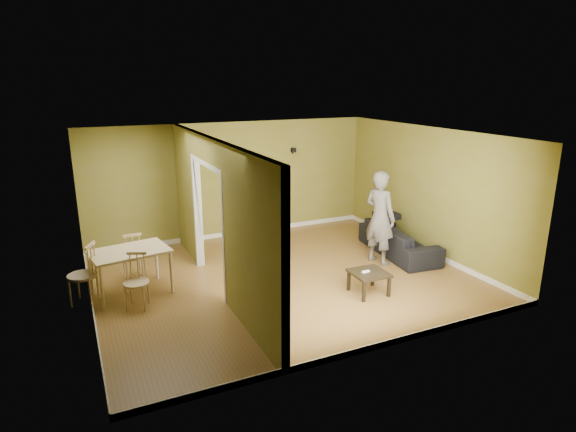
# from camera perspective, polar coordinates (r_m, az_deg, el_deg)

# --- Properties ---
(room_shell) EXTENTS (6.50, 6.50, 6.50)m
(room_shell) POSITION_cam_1_polar(r_m,az_deg,el_deg) (8.44, -0.66, 0.81)
(room_shell) COLOR brown
(room_shell) RESTS_ON ground
(partition) EXTENTS (0.22, 5.50, 2.60)m
(partition) POSITION_cam_1_polar(r_m,az_deg,el_deg) (8.04, -8.47, -0.14)
(partition) COLOR olive
(partition) RESTS_ON ground
(wall_speaker) EXTENTS (0.10, 0.10, 0.10)m
(wall_speaker) POSITION_cam_1_polar(r_m,az_deg,el_deg) (11.34, 0.66, 7.81)
(wall_speaker) COLOR black
(wall_speaker) RESTS_ON room_shell
(sofa) EXTENTS (2.16, 1.11, 0.79)m
(sofa) POSITION_cam_1_polar(r_m,az_deg,el_deg) (10.17, 13.04, -2.27)
(sofa) COLOR black
(sofa) RESTS_ON ground
(person) EXTENTS (0.92, 0.81, 2.16)m
(person) POSITION_cam_1_polar(r_m,az_deg,el_deg) (9.43, 10.88, 0.76)
(person) COLOR slate
(person) RESTS_ON ground
(bookshelf) EXTENTS (0.76, 0.33, 1.80)m
(bookshelf) POSITION_cam_1_polar(r_m,az_deg,el_deg) (10.96, -5.15, 2.14)
(bookshelf) COLOR white
(bookshelf) RESTS_ON ground
(paper_box_navy_a) EXTENTS (0.41, 0.27, 0.21)m
(paper_box_navy_a) POSITION_cam_1_polar(r_m,az_deg,el_deg) (11.04, -4.90, 0.02)
(paper_box_navy_a) COLOR navy
(paper_box_navy_a) RESTS_ON bookshelf
(paper_box_navy_b) EXTENTS (0.41, 0.27, 0.21)m
(paper_box_navy_b) POSITION_cam_1_polar(r_m,az_deg,el_deg) (10.85, -5.16, 3.58)
(paper_box_navy_b) COLOR navy
(paper_box_navy_b) RESTS_ON bookshelf
(paper_box_navy_c) EXTENTS (0.41, 0.27, 0.21)m
(paper_box_navy_c) POSITION_cam_1_polar(r_m,az_deg,el_deg) (10.82, -5.02, 4.68)
(paper_box_navy_c) COLOR navy
(paper_box_navy_c) RESTS_ON bookshelf
(coffee_table) EXTENTS (0.58, 0.58, 0.39)m
(coffee_table) POSITION_cam_1_polar(r_m,az_deg,el_deg) (8.24, 9.57, -6.93)
(coffee_table) COLOR #312615
(coffee_table) RESTS_ON ground
(game_controller) EXTENTS (0.14, 0.04, 0.03)m
(game_controller) POSITION_cam_1_polar(r_m,az_deg,el_deg) (8.20, 9.20, -6.52)
(game_controller) COLOR white
(game_controller) RESTS_ON coffee_table
(dining_table) EXTENTS (1.24, 0.82, 0.77)m
(dining_table) POSITION_cam_1_polar(r_m,az_deg,el_deg) (8.43, -18.29, -4.39)
(dining_table) COLOR beige
(dining_table) RESTS_ON ground
(chair_left) EXTENTS (0.62, 0.62, 1.01)m
(chair_left) POSITION_cam_1_polar(r_m,az_deg,el_deg) (8.40, -23.21, -6.32)
(chair_left) COLOR tan
(chair_left) RESTS_ON ground
(chair_near) EXTENTS (0.53, 0.53, 0.88)m
(chair_near) POSITION_cam_1_polar(r_m,az_deg,el_deg) (7.99, -17.57, -7.40)
(chair_near) COLOR #D9BA78
(chair_near) RESTS_ON ground
(chair_far) EXTENTS (0.44, 0.44, 0.89)m
(chair_far) POSITION_cam_1_polar(r_m,az_deg,el_deg) (9.15, -17.97, -4.40)
(chair_far) COLOR tan
(chair_far) RESTS_ON ground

